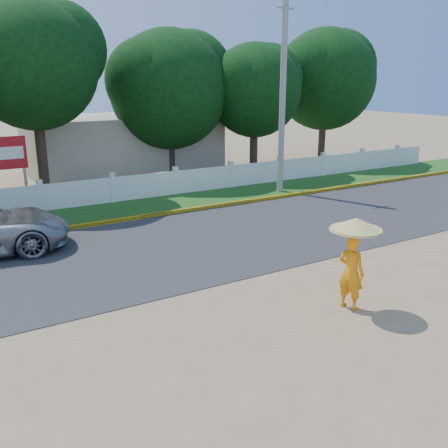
# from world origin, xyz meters

# --- Properties ---
(ground) EXTENTS (120.00, 120.00, 0.00)m
(ground) POSITION_xyz_m (0.00, 0.00, 0.00)
(ground) COLOR #9E8460
(ground) RESTS_ON ground
(road) EXTENTS (60.00, 7.00, 0.02)m
(road) POSITION_xyz_m (0.00, 4.50, 0.01)
(road) COLOR #38383A
(road) RESTS_ON ground
(grass_verge) EXTENTS (60.00, 3.50, 0.03)m
(grass_verge) POSITION_xyz_m (0.00, 9.75, 0.01)
(grass_verge) COLOR #2D601E
(grass_verge) RESTS_ON ground
(curb) EXTENTS (40.00, 0.18, 0.16)m
(curb) POSITION_xyz_m (0.00, 8.05, 0.08)
(curb) COLOR yellow
(curb) RESTS_ON ground
(fence) EXTENTS (40.00, 0.10, 1.10)m
(fence) POSITION_xyz_m (0.00, 11.20, 0.55)
(fence) COLOR silver
(fence) RESTS_ON ground
(building_near) EXTENTS (10.00, 6.00, 3.20)m
(building_near) POSITION_xyz_m (3.00, 18.00, 1.60)
(building_near) COLOR #B7AD99
(building_near) RESTS_ON ground
(utility_pole) EXTENTS (0.28, 0.28, 8.90)m
(utility_pole) POSITION_xyz_m (7.50, 9.20, 4.45)
(utility_pole) COLOR gray
(utility_pole) RESTS_ON ground
(monk_with_parasol) EXTENTS (1.19, 1.19, 2.17)m
(monk_with_parasol) POSITION_xyz_m (1.19, -1.67, 1.41)
(monk_with_parasol) COLOR orange
(monk_with_parasol) RESTS_ON ground
(tree_row) EXTENTS (35.42, 7.55, 8.99)m
(tree_row) POSITION_xyz_m (0.50, 14.43, 5.03)
(tree_row) COLOR #473828
(tree_row) RESTS_ON ground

